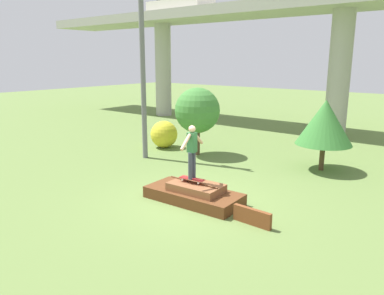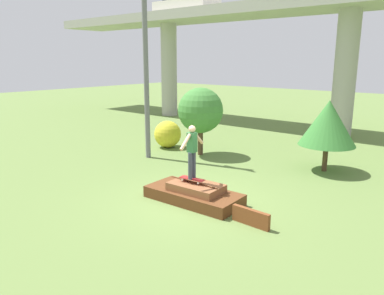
% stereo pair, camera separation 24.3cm
% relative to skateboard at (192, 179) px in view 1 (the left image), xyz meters
% --- Properties ---
extents(ground_plane, '(80.00, 80.00, 0.00)m').
position_rel_skateboard_xyz_m(ground_plane, '(0.03, 0.03, -0.66)').
color(ground_plane, olive).
extents(scrap_pile, '(2.81, 1.33, 0.59)m').
position_rel_skateboard_xyz_m(scrap_pile, '(0.05, 0.02, -0.44)').
color(scrap_pile, '#5B3319').
rests_on(scrap_pile, ground_plane).
extents(scrap_plank_loose, '(1.03, 0.15, 0.41)m').
position_rel_skateboard_xyz_m(scrap_plank_loose, '(2.10, -0.29, -0.46)').
color(scrap_plank_loose, brown).
rests_on(scrap_plank_loose, ground_plane).
extents(skateboard, '(0.77, 0.30, 0.09)m').
position_rel_skateboard_xyz_m(skateboard, '(0.00, 0.00, 0.00)').
color(skateboard, maroon).
rests_on(skateboard, scrap_pile).
extents(skater, '(0.24, 1.09, 1.50)m').
position_rel_skateboard_xyz_m(skater, '(-0.00, 0.00, 0.87)').
color(skater, '#383D4C').
rests_on(skater, skateboard).
extents(highway_overpass, '(44.00, 3.75, 6.92)m').
position_rel_skateboard_xyz_m(highway_overpass, '(0.03, 11.82, 5.30)').
color(highway_overpass, '#A8A59E').
rests_on(highway_overpass, ground_plane).
extents(car_on_overpass_mid, '(4.32, 1.88, 1.38)m').
position_rel_skateboard_xyz_m(car_on_overpass_mid, '(-10.45, 11.69, 6.81)').
color(car_on_overpass_mid, silver).
rests_on(car_on_overpass_mid, highway_overpass).
extents(utility_pole, '(1.30, 0.20, 7.45)m').
position_rel_skateboard_xyz_m(utility_pole, '(-4.52, 2.58, 3.19)').
color(utility_pole, slate).
rests_on(utility_pole, ground_plane).
extents(tree_behind_left, '(1.87, 1.87, 2.81)m').
position_rel_skateboard_xyz_m(tree_behind_left, '(-3.17, 4.31, 1.20)').
color(tree_behind_left, '#4C3823').
rests_on(tree_behind_left, ground_plane).
extents(tree_behind_right, '(1.98, 1.98, 2.55)m').
position_rel_skateboard_xyz_m(tree_behind_right, '(1.74, 5.34, 1.08)').
color(tree_behind_right, '#4C3823').
rests_on(tree_behind_right, ground_plane).
extents(bush_yellow_flowering, '(1.22, 1.22, 1.22)m').
position_rel_skateboard_xyz_m(bush_yellow_flowering, '(-5.14, 4.39, -0.05)').
color(bush_yellow_flowering, gold).
rests_on(bush_yellow_flowering, ground_plane).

